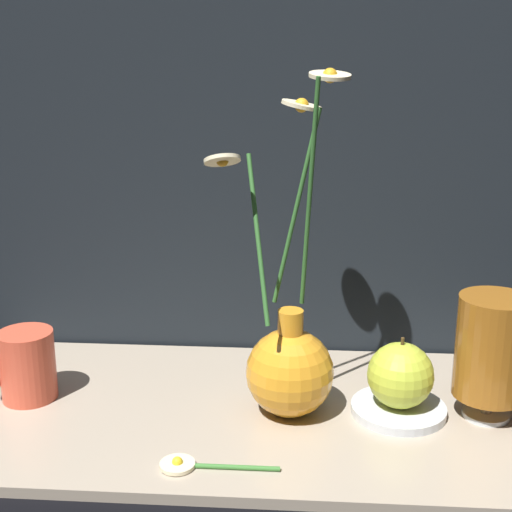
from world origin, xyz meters
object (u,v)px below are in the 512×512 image
at_px(orange_fruit, 401,377).
at_px(yellow_mug, 25,365).
at_px(tea_glass, 491,347).
at_px(vase_with_flowers, 290,362).

bearing_deg(orange_fruit, yellow_mug, 178.46).
distance_m(tea_glass, orange_fruit, 0.11).
xyz_separation_m(tea_glass, orange_fruit, (-0.10, -0.01, -0.04)).
relative_size(vase_with_flowers, tea_glass, 2.68).
height_order(yellow_mug, orange_fruit, orange_fruit).
height_order(vase_with_flowers, orange_fruit, vase_with_flowers).
bearing_deg(tea_glass, yellow_mug, 179.71).
distance_m(yellow_mug, orange_fruit, 0.44).
height_order(yellow_mug, tea_glass, tea_glass).
xyz_separation_m(vase_with_flowers, orange_fruit, (0.13, 0.00, -0.02)).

